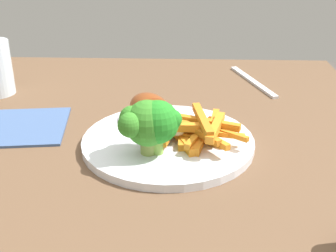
% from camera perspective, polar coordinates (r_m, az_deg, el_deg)
% --- Properties ---
extents(dining_table, '(0.98, 0.81, 0.76)m').
position_cam_1_polar(dining_table, '(0.69, -4.14, -13.08)').
color(dining_table, brown).
rests_on(dining_table, ground_plane).
extents(dinner_plate, '(0.25, 0.25, 0.01)m').
position_cam_1_polar(dinner_plate, '(0.66, 0.00, -2.05)').
color(dinner_plate, silver).
rests_on(dinner_plate, dining_table).
extents(broccoli_floret_front, '(0.07, 0.07, 0.08)m').
position_cam_1_polar(broccoli_floret_front, '(0.59, -2.94, 0.36)').
color(broccoli_floret_front, '#889F4A').
rests_on(broccoli_floret_front, dinner_plate).
extents(broccoli_floret_middle, '(0.07, 0.06, 0.08)m').
position_cam_1_polar(broccoli_floret_middle, '(0.59, -1.43, 0.59)').
color(broccoli_floret_middle, '#89BC4D').
rests_on(broccoli_floret_middle, dinner_plate).
extents(carrot_fries_pile, '(0.13, 0.14, 0.04)m').
position_cam_1_polar(carrot_fries_pile, '(0.64, 3.75, -0.54)').
color(carrot_fries_pile, orange).
rests_on(carrot_fries_pile, dinner_plate).
extents(chicken_drumstick_near, '(0.12, 0.06, 0.05)m').
position_cam_1_polar(chicken_drumstick_near, '(0.68, -1.85, 1.50)').
color(chicken_drumstick_near, '#511A09').
rests_on(chicken_drumstick_near, dinner_plate).
extents(chicken_drumstick_far, '(0.13, 0.10, 0.05)m').
position_cam_1_polar(chicken_drumstick_far, '(0.69, -2.20, 2.10)').
color(chicken_drumstick_far, '#58220E').
rests_on(chicken_drumstick_far, dinner_plate).
extents(fork, '(0.18, 0.07, 0.00)m').
position_cam_1_polar(fork, '(0.93, 10.85, 5.67)').
color(fork, silver).
rests_on(fork, dining_table).
extents(napkin, '(0.16, 0.19, 0.00)m').
position_cam_1_polar(napkin, '(0.75, -19.38, -0.12)').
color(napkin, '#3D5684').
rests_on(napkin, dining_table).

